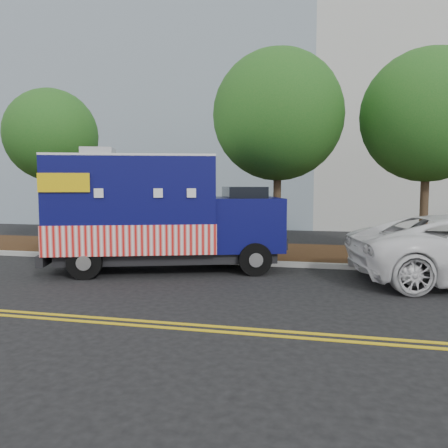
# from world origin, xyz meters

# --- Properties ---
(ground) EXTENTS (120.00, 120.00, 0.00)m
(ground) POSITION_xyz_m (0.00, 0.00, 0.00)
(ground) COLOR black
(ground) RESTS_ON ground
(curb) EXTENTS (120.00, 0.18, 0.15)m
(curb) POSITION_xyz_m (0.00, 1.40, 0.07)
(curb) COLOR #9E9E99
(curb) RESTS_ON ground
(mulch_strip) EXTENTS (120.00, 4.00, 0.15)m
(mulch_strip) POSITION_xyz_m (0.00, 3.50, 0.07)
(mulch_strip) COLOR #33180E
(mulch_strip) RESTS_ON ground
(centerline_near) EXTENTS (120.00, 0.10, 0.01)m
(centerline_near) POSITION_xyz_m (0.00, -4.45, 0.01)
(centerline_near) COLOR gold
(centerline_near) RESTS_ON ground
(centerline_far) EXTENTS (120.00, 0.10, 0.01)m
(centerline_far) POSITION_xyz_m (0.00, -4.70, 0.01)
(centerline_far) COLOR gold
(centerline_far) RESTS_ON ground
(office_building) EXTENTS (46.00, 20.00, 30.40)m
(office_building) POSITION_xyz_m (2.00, 22.00, 15.20)
(office_building) COLOR silver
(office_building) RESTS_ON ground
(tree_a) EXTENTS (3.49, 3.49, 6.08)m
(tree_a) POSITION_xyz_m (-7.70, 3.45, 4.32)
(tree_a) COLOR #38281C
(tree_a) RESTS_ON ground
(tree_b) EXTENTS (4.28, 4.28, 6.86)m
(tree_b) POSITION_xyz_m (0.99, 3.05, 4.71)
(tree_b) COLOR #38281C
(tree_b) RESTS_ON ground
(tree_c) EXTENTS (4.14, 4.14, 6.67)m
(tree_c) POSITION_xyz_m (5.64, 3.40, 4.59)
(tree_c) COLOR #38281C
(tree_c) RESTS_ON ground
(sign_post) EXTENTS (0.06, 0.06, 2.40)m
(sign_post) POSITION_xyz_m (-2.84, 1.55, 1.20)
(sign_post) COLOR #473828
(sign_post) RESTS_ON ground
(food_truck) EXTENTS (6.97, 4.32, 3.47)m
(food_truck) POSITION_xyz_m (-2.20, 0.11, 1.57)
(food_truck) COLOR black
(food_truck) RESTS_ON ground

